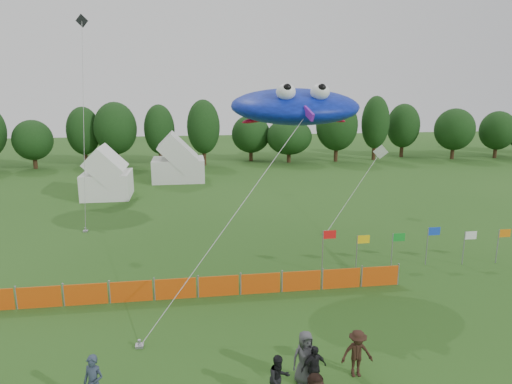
{
  "coord_description": "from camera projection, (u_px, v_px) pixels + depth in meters",
  "views": [
    {
      "loc": [
        -2.8,
        -13.05,
        9.66
      ],
      "look_at": [
        0.0,
        6.0,
        5.2
      ],
      "focal_mm": 32.0,
      "sensor_mm": 36.0,
      "label": 1
    }
  ],
  "objects": [
    {
      "name": "ground",
      "position": [
        282.0,
        384.0,
        15.15
      ],
      "size": [
        160.0,
        160.0,
        0.0
      ],
      "primitive_type": "plane",
      "color": "#234C16",
      "rests_on": "ground"
    },
    {
      "name": "treeline",
      "position": [
        224.0,
        131.0,
        57.74
      ],
      "size": [
        104.57,
        8.78,
        8.36
      ],
      "color": "#382314",
      "rests_on": "ground"
    },
    {
      "name": "tent_left",
      "position": [
        107.0,
        177.0,
        40.48
      ],
      "size": [
        4.16,
        4.16,
        3.67
      ],
      "color": "white",
      "rests_on": "ground"
    },
    {
      "name": "tent_right",
      "position": [
        178.0,
        162.0,
        47.63
      ],
      "size": [
        5.4,
        4.32,
        3.81
      ],
      "color": "silver",
      "rests_on": "ground"
    },
    {
      "name": "barrier_fence",
      "position": [
        197.0,
        287.0,
        21.31
      ],
      "size": [
        19.9,
        0.06,
        1.0
      ],
      "color": "#D0490B",
      "rests_on": "ground"
    },
    {
      "name": "flag_row",
      "position": [
        413.0,
        243.0,
        24.83
      ],
      "size": [
        10.73,
        0.55,
        2.3
      ],
      "color": "gray",
      "rests_on": "ground"
    },
    {
      "name": "spectator_a",
      "position": [
        94.0,
        383.0,
        13.78
      ],
      "size": [
        0.78,
        0.66,
        1.82
      ],
      "primitive_type": "imported",
      "rotation": [
        0.0,
        0.0,
        -0.4
      ],
      "color": "#2B3648",
      "rests_on": "ground"
    },
    {
      "name": "spectator_b",
      "position": [
        279.0,
        379.0,
        14.14
      ],
      "size": [
        0.93,
        0.83,
        1.6
      ],
      "primitive_type": "imported",
      "rotation": [
        0.0,
        0.0,
        0.34
      ],
      "color": "black",
      "rests_on": "ground"
    },
    {
      "name": "spectator_c",
      "position": [
        357.0,
        353.0,
        15.43
      ],
      "size": [
        1.11,
        0.67,
        1.69
      ],
      "primitive_type": "imported",
      "rotation": [
        0.0,
        0.0,
        -0.04
      ],
      "color": "black",
      "rests_on": "ground"
    },
    {
      "name": "spectator_d",
      "position": [
        314.0,
        368.0,
        14.75
      ],
      "size": [
        0.98,
        0.6,
        1.56
      ],
      "primitive_type": "imported",
      "rotation": [
        0.0,
        0.0,
        0.25
      ],
      "color": "black",
      "rests_on": "ground"
    },
    {
      "name": "spectator_e",
      "position": [
        305.0,
        358.0,
        15.05
      ],
      "size": [
        0.96,
        0.68,
        1.85
      ],
      "primitive_type": "imported",
      "rotation": [
        0.0,
        0.0,
        0.11
      ],
      "color": "#414145",
      "rests_on": "ground"
    },
    {
      "name": "stingray_kite",
      "position": [
        294.0,
        106.0,
        24.03
      ],
      "size": [
        11.33,
        16.52,
        9.89
      ],
      "color": "#0D26C3",
      "rests_on": "ground"
    },
    {
      "name": "small_kite_white",
      "position": [
        367.0,
        173.0,
        34.54
      ],
      "size": [
        6.97,
        6.39,
        5.2
      ],
      "color": "silver",
      "rests_on": "ground"
    },
    {
      "name": "small_kite_dark",
      "position": [
        83.0,
        101.0,
        31.8
      ],
      "size": [
        0.93,
        4.85,
        14.67
      ],
      "color": "black",
      "rests_on": "ground"
    }
  ]
}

